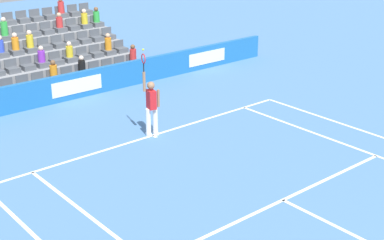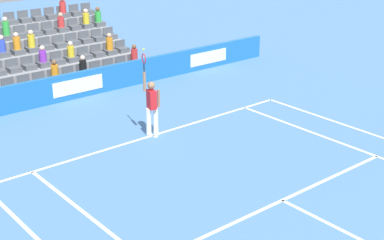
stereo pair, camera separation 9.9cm
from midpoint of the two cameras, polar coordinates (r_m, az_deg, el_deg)
The scene contains 6 objects.
line_baseline at distance 18.07m, azimuth -3.80°, elevation -1.55°, with size 10.97×0.10×0.01m, color white.
line_service at distance 14.41m, azimuth 9.30°, elevation -8.00°, with size 8.23×0.10×0.01m, color white.
line_centre_mark at distance 18.00m, azimuth -3.62°, elevation -1.65°, with size 0.10×0.20×0.01m, color white.
sponsor_barrier at distance 21.83m, azimuth -11.44°, elevation 3.48°, with size 19.66×0.22×1.01m.
tennis_player at distance 17.78m, azimuth -3.95°, elevation 1.46°, with size 0.51×0.41×2.85m.
stadium_stand at distance 24.84m, azimuth -15.48°, elevation 6.03°, with size 7.44×4.75×3.01m.
Camera 2 is at (9.67, 1.72, 6.93)m, focal length 52.78 mm.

